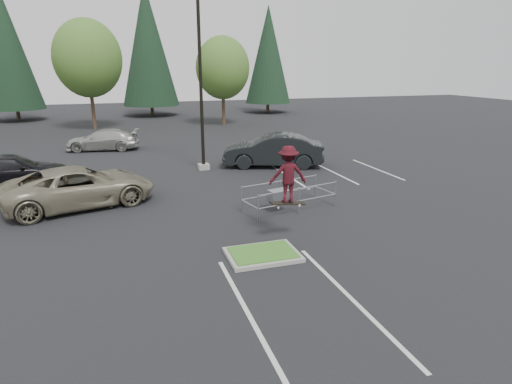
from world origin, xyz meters
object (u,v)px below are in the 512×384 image
object	(u,v)px
decid_b	(88,61)
decid_c	(222,70)
conif_b	(148,45)
skateboarder	(288,175)
conif_c	(268,55)
light_pole	(201,87)
car_l_tan	(79,187)
car_far_silver	(104,140)
car_r_charc	(273,150)
cart_corral	(281,195)
car_l_black	(11,171)
conif_a	(8,51)

from	to	relation	value
decid_b	decid_c	bearing A→B (deg)	-3.34
conif_b	skateboarder	xyz separation A→B (m)	(1.20, -39.50, -5.56)
conif_b	skateboarder	distance (m)	39.91
decid_b	conif_c	distance (m)	21.94
light_pole	conif_c	bearing A→B (deg)	63.85
conif_b	car_l_tan	distance (m)	34.70
conif_c	car_far_silver	bearing A→B (deg)	-134.03
light_pole	decid_c	distance (m)	18.67
car_l_tan	car_far_silver	bearing A→B (deg)	-18.59
conif_b	car_l_tan	xyz separation A→B (m)	(-5.72, -33.50, -7.01)
light_pole	conif_b	bearing A→B (deg)	91.01
skateboarder	car_r_charc	bearing A→B (deg)	-98.42
conif_b	cart_corral	bearing A→B (deg)	-86.75
skateboarder	car_far_silver	xyz separation A→B (m)	(-6.20, 18.85, -1.58)
conif_b	car_far_silver	distance (m)	22.42
skateboarder	car_l_black	world-z (taller)	skateboarder
decid_b	conif_b	distance (m)	11.78
decid_c	car_l_black	bearing A→B (deg)	-129.45
conif_b	car_l_black	distance (m)	31.21
car_l_tan	decid_b	bearing A→B (deg)	-14.67
light_pole	car_r_charc	bearing A→B (deg)	-7.13
decid_b	car_r_charc	distance (m)	22.33
decid_c	car_far_silver	bearing A→B (deg)	-137.74
light_pole	conif_a	bearing A→B (deg)	117.38
skateboarder	car_l_black	size ratio (longest dim) A/B	0.39
light_pole	car_r_charc	xyz separation A→B (m)	(4.00, -0.50, -3.61)
conif_a	car_l_tan	world-z (taller)	conif_a
conif_c	car_l_black	distance (m)	36.80
conif_c	cart_corral	bearing A→B (deg)	-108.51
skateboarder	conif_a	bearing A→B (deg)	-59.68
light_pole	car_l_black	distance (m)	10.33
decid_c	skateboarder	size ratio (longest dim) A/B	4.13
conif_b	car_far_silver	size ratio (longest dim) A/B	2.97
light_pole	decid_b	bearing A→B (deg)	109.35
car_l_black	decid_b	bearing A→B (deg)	-13.71
conif_a	car_l_black	xyz separation A→B (m)	(4.91, -28.50, -6.35)
decid_b	car_r_charc	xyz separation A→B (m)	(10.51, -19.03, -5.10)
decid_c	conif_b	distance (m)	12.51
cart_corral	car_l_black	size ratio (longest dim) A/B	0.77
conif_b	car_r_charc	size ratio (longest dim) A/B	2.53
car_r_charc	light_pole	bearing A→B (deg)	-78.25
decid_b	conif_c	xyz separation A→B (m)	(20.01, 8.97, 0.80)
conif_b	cart_corral	size ratio (longest dim) A/B	3.61
light_pole	car_l_tan	world-z (taller)	light_pole
decid_b	conif_a	bearing A→B (deg)	130.17
decid_c	car_l_black	distance (m)	24.16
skateboarder	car_r_charc	size ratio (longest dim) A/B	0.35
conif_a	car_r_charc	world-z (taller)	conif_a
skateboarder	car_l_tan	size ratio (longest dim) A/B	0.34
decid_b	decid_c	xyz separation A→B (m)	(12.00, -0.70, -0.79)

